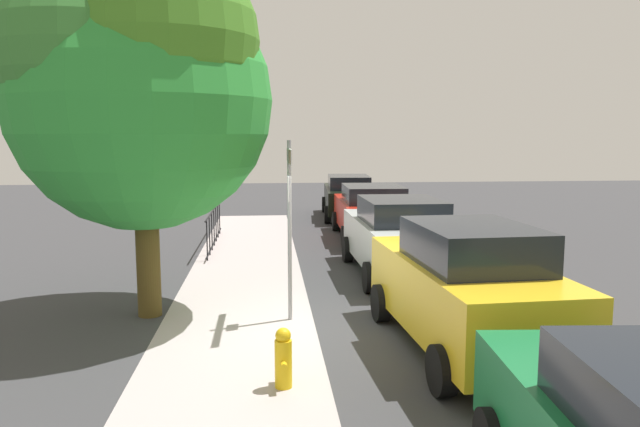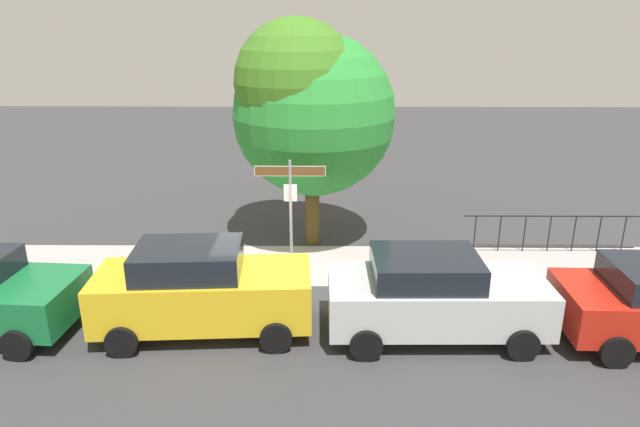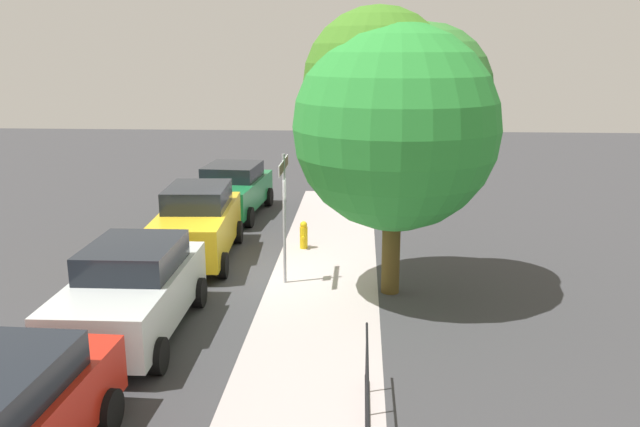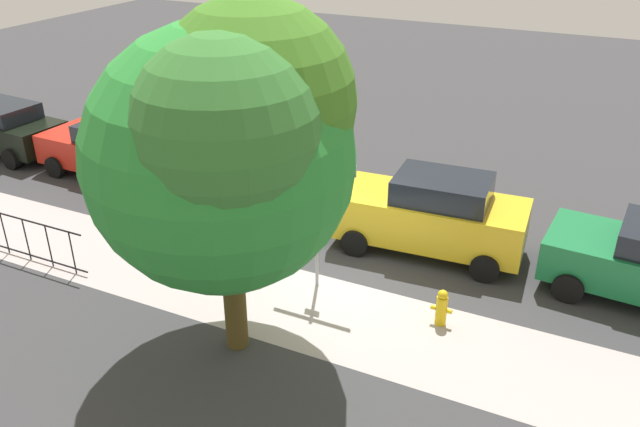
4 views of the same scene
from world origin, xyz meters
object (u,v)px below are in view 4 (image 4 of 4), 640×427
(car_red, at_px, (117,149))
(car_yellow, at_px, (431,214))
(street_sign, at_px, (317,192))
(shade_tree, at_px, (229,141))
(fire_hydrant, at_px, (442,307))
(car_silver, at_px, (254,179))

(car_red, bearing_deg, car_yellow, 179.83)
(street_sign, distance_m, car_red, 8.48)
(shade_tree, height_order, fire_hydrant, shade_tree)
(street_sign, bearing_deg, fire_hydrant, 175.94)
(street_sign, relative_size, car_yellow, 0.69)
(car_yellow, relative_size, car_silver, 1.01)
(car_yellow, height_order, car_red, car_yellow)
(car_silver, xyz_separation_m, car_red, (4.80, -0.23, -0.05))
(street_sign, xyz_separation_m, car_yellow, (-1.72, -2.51, -1.27))
(street_sign, height_order, shade_tree, shade_tree)
(fire_hydrant, bearing_deg, car_red, -15.81)
(shade_tree, relative_size, car_silver, 1.42)
(car_yellow, height_order, car_silver, car_yellow)
(shade_tree, relative_size, fire_hydrant, 8.13)
(car_yellow, bearing_deg, fire_hydrant, 108.34)
(shade_tree, xyz_separation_m, car_yellow, (-2.04, -5.03, -3.14))
(car_yellow, bearing_deg, shade_tree, 64.44)
(car_yellow, bearing_deg, street_sign, 52.20)
(car_red, height_order, fire_hydrant, car_red)
(street_sign, bearing_deg, car_yellow, -124.34)
(car_silver, bearing_deg, shade_tree, 117.67)
(shade_tree, relative_size, car_yellow, 1.41)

